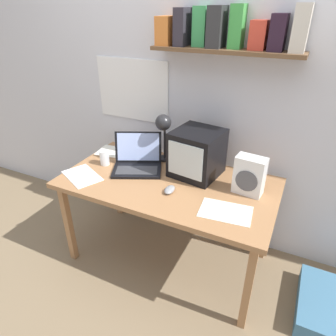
# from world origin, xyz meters

# --- Properties ---
(ground_plane) EXTENTS (12.00, 12.00, 0.00)m
(ground_plane) POSITION_xyz_m (0.00, 0.00, 0.00)
(ground_plane) COLOR #826D51
(back_wall) EXTENTS (5.60, 0.24, 2.60)m
(back_wall) POSITION_xyz_m (0.00, 0.47, 1.31)
(back_wall) COLOR silver
(back_wall) RESTS_ON ground_plane
(corner_desk) EXTENTS (1.45, 0.78, 0.70)m
(corner_desk) POSITION_xyz_m (0.00, 0.00, 0.64)
(corner_desk) COLOR #A57349
(corner_desk) RESTS_ON ground_plane
(crt_monitor) EXTENTS (0.35, 0.36, 0.32)m
(crt_monitor) POSITION_xyz_m (0.14, 0.18, 0.86)
(crt_monitor) COLOR black
(crt_monitor) RESTS_ON corner_desk
(laptop) EXTENTS (0.43, 0.41, 0.24)m
(laptop) POSITION_xyz_m (-0.28, 0.08, 0.76)
(laptop) COLOR black
(laptop) RESTS_ON corner_desk
(desk_lamp) EXTENTS (0.13, 0.17, 0.38)m
(desk_lamp) POSITION_xyz_m (-0.14, 0.23, 0.99)
(desk_lamp) COLOR #232326
(desk_lamp) RESTS_ON corner_desk
(juice_glass) EXTENTS (0.07, 0.07, 0.11)m
(juice_glass) POSITION_xyz_m (-0.53, 0.01, 0.75)
(juice_glass) COLOR white
(juice_glass) RESTS_ON corner_desk
(space_heater) EXTENTS (0.19, 0.13, 0.25)m
(space_heater) POSITION_xyz_m (0.52, 0.09, 0.82)
(space_heater) COLOR white
(space_heater) RESTS_ON corner_desk
(computer_mouse) EXTENTS (0.07, 0.11, 0.03)m
(computer_mouse) POSITION_xyz_m (0.07, -0.12, 0.72)
(computer_mouse) COLOR gray
(computer_mouse) RESTS_ON corner_desk
(open_notebook) EXTENTS (0.32, 0.23, 0.00)m
(open_notebook) POSITION_xyz_m (0.45, -0.17, 0.70)
(open_notebook) COLOR white
(open_notebook) RESTS_ON corner_desk
(loose_paper_near_monitor) EXTENTS (0.27, 0.23, 0.00)m
(loose_paper_near_monitor) POSITION_xyz_m (-0.60, 0.22, 0.70)
(loose_paper_near_monitor) COLOR white
(loose_paper_near_monitor) RESTS_ON corner_desk
(loose_paper_near_laptop) EXTENTS (0.35, 0.30, 0.00)m
(loose_paper_near_laptop) POSITION_xyz_m (-0.57, -0.20, 0.70)
(loose_paper_near_laptop) COLOR white
(loose_paper_near_laptop) RESTS_ON corner_desk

